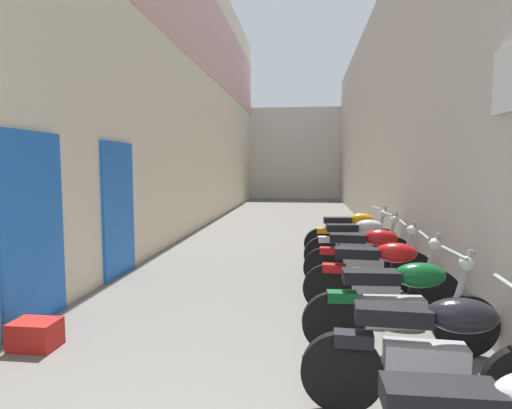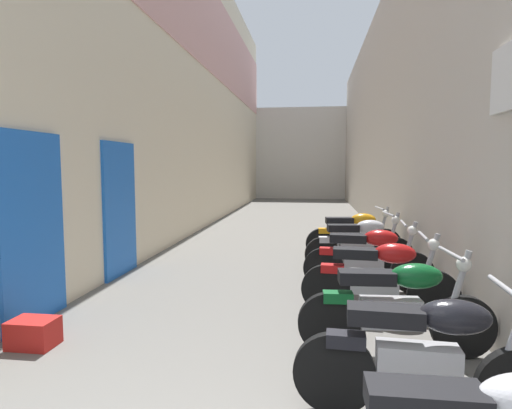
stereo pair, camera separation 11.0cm
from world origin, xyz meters
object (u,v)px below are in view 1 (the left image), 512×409
(motorcycle_second, at_px, (434,353))
(motorcycle_seventh, at_px, (352,234))
(motorcycle_fourth, at_px, (381,275))
(motorcycle_fifth, at_px, (368,256))
(motorcycle_sixth, at_px, (359,243))
(plastic_crate, at_px, (35,334))
(motorcycle_third, at_px, (401,304))

(motorcycle_second, height_order, motorcycle_seventh, same)
(motorcycle_second, bearing_deg, motorcycle_fourth, 90.00)
(motorcycle_second, relative_size, motorcycle_fifth, 1.00)
(motorcycle_fifth, distance_m, motorcycle_sixth, 1.10)
(motorcycle_fourth, xyz_separation_m, motorcycle_seventh, (-0.00, 3.18, 0.00))
(motorcycle_fourth, bearing_deg, plastic_crate, -159.30)
(motorcycle_fifth, distance_m, motorcycle_seventh, 2.11)
(motorcycle_fifth, relative_size, motorcycle_sixth, 1.00)
(motorcycle_fifth, height_order, plastic_crate, motorcycle_fifth)
(motorcycle_third, height_order, plastic_crate, motorcycle_third)
(motorcycle_second, distance_m, motorcycle_third, 1.07)
(motorcycle_second, height_order, motorcycle_fifth, same)
(motorcycle_fifth, height_order, motorcycle_sixth, same)
(motorcycle_fourth, distance_m, motorcycle_seventh, 3.18)
(motorcycle_second, bearing_deg, motorcycle_seventh, 90.00)
(motorcycle_seventh, bearing_deg, motorcycle_fourth, -90.00)
(motorcycle_second, relative_size, plastic_crate, 4.21)
(motorcycle_fourth, xyz_separation_m, plastic_crate, (-3.57, -1.35, -0.36))
(plastic_crate, bearing_deg, motorcycle_second, -12.60)
(motorcycle_sixth, relative_size, plastic_crate, 4.20)
(motorcycle_third, relative_size, motorcycle_sixth, 1.00)
(motorcycle_sixth, xyz_separation_m, plastic_crate, (-3.57, -3.52, -0.36))
(motorcycle_second, height_order, motorcycle_third, same)
(motorcycle_second, xyz_separation_m, motorcycle_seventh, (-0.00, 5.33, 0.00))
(plastic_crate, bearing_deg, motorcycle_fifth, 34.20)
(motorcycle_seventh, relative_size, plastic_crate, 4.20)
(motorcycle_second, height_order, plastic_crate, motorcycle_second)
(motorcycle_fifth, height_order, motorcycle_seventh, same)
(motorcycle_second, bearing_deg, motorcycle_sixth, 90.00)
(motorcycle_second, distance_m, motorcycle_fourth, 2.15)
(motorcycle_second, relative_size, motorcycle_sixth, 1.00)
(motorcycle_third, xyz_separation_m, plastic_crate, (-3.57, -0.27, -0.36))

